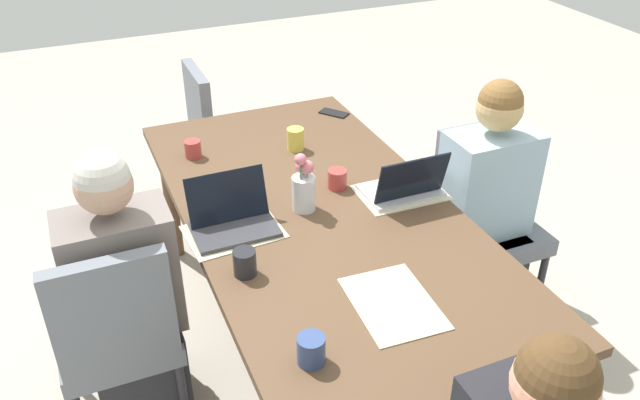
% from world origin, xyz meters
% --- Properties ---
extents(ground_plane, '(10.00, 10.00, 0.00)m').
position_xyz_m(ground_plane, '(0.00, 0.00, 0.00)').
color(ground_plane, '#B2A899').
extents(dining_table, '(2.13, 1.06, 0.75)m').
position_xyz_m(dining_table, '(0.00, 0.00, 0.68)').
color(dining_table, brown).
rests_on(dining_table, ground_plane).
extents(chair_far_left_near, '(0.44, 0.44, 0.90)m').
position_xyz_m(chair_far_left_near, '(-0.10, 0.86, 0.50)').
color(chair_far_left_near, slate).
rests_on(chair_far_left_near, ground_plane).
extents(person_far_left_near, '(0.36, 0.40, 1.19)m').
position_xyz_m(person_far_left_near, '(-0.03, 0.80, 0.53)').
color(person_far_left_near, '#2D2D33').
rests_on(person_far_left_near, ground_plane).
extents(chair_near_left_mid, '(0.44, 0.44, 0.90)m').
position_xyz_m(chair_near_left_mid, '(0.06, -0.87, 0.50)').
color(chair_near_left_mid, slate).
rests_on(chair_near_left_mid, ground_plane).
extents(person_near_left_mid, '(0.36, 0.40, 1.19)m').
position_xyz_m(person_near_left_mid, '(-0.02, -0.81, 0.53)').
color(person_near_left_mid, '#2D2D33').
rests_on(person_near_left_mid, ground_plane).
extents(chair_head_right_right_near, '(0.44, 0.44, 0.90)m').
position_xyz_m(chair_head_right_right_near, '(1.37, 0.05, 0.50)').
color(chair_head_right_right_near, slate).
rests_on(chair_head_right_right_near, ground_plane).
extents(flower_vase, '(0.10, 0.10, 0.26)m').
position_xyz_m(flower_vase, '(0.04, 0.05, 0.86)').
color(flower_vase, silver).
rests_on(flower_vase, dining_table).
extents(placemat_far_left_near, '(0.28, 0.38, 0.00)m').
position_xyz_m(placemat_far_left_near, '(-0.01, 0.37, 0.75)').
color(placemat_far_left_near, beige).
rests_on(placemat_far_left_near, dining_table).
extents(placemat_near_left_mid, '(0.27, 0.37, 0.00)m').
position_xyz_m(placemat_near_left_mid, '(-0.01, -0.37, 0.75)').
color(placemat_near_left_mid, beige).
rests_on(placemat_near_left_mid, dining_table).
extents(placemat_head_left_left_far, '(0.37, 0.28, 0.00)m').
position_xyz_m(placemat_head_left_left_far, '(-0.62, -0.00, 0.75)').
color(placemat_head_left_left_far, beige).
rests_on(placemat_head_left_left_far, dining_table).
extents(laptop_far_left_near, '(0.22, 0.32, 0.21)m').
position_xyz_m(laptop_far_left_near, '(0.01, 0.36, 0.80)').
color(laptop_far_left_near, '#38383D').
rests_on(laptop_far_left_near, dining_table).
extents(laptop_near_left_mid, '(0.22, 0.32, 0.21)m').
position_xyz_m(laptop_near_left_mid, '(-0.03, -0.37, 0.80)').
color(laptop_near_left_mid, silver).
rests_on(laptop_near_left_mid, dining_table).
extents(coffee_mug_near_left, '(0.09, 0.09, 0.09)m').
position_xyz_m(coffee_mug_near_left, '(-0.76, 0.35, 0.80)').
color(coffee_mug_near_left, '#33477A').
rests_on(coffee_mug_near_left, dining_table).
extents(coffee_mug_near_right, '(0.08, 0.08, 0.08)m').
position_xyz_m(coffee_mug_near_right, '(0.14, -0.14, 0.79)').
color(coffee_mug_near_right, '#AD3D38').
rests_on(coffee_mug_near_right, dining_table).
extents(coffee_mug_centre_left, '(0.08, 0.08, 0.08)m').
position_xyz_m(coffee_mug_centre_left, '(0.66, 0.36, 0.79)').
color(coffee_mug_centre_left, '#AD3D38').
rests_on(coffee_mug_centre_left, dining_table).
extents(coffee_mug_centre_right, '(0.08, 0.08, 0.11)m').
position_xyz_m(coffee_mug_centre_right, '(0.54, -0.11, 0.81)').
color(coffee_mug_centre_right, '#DBC64C').
rests_on(coffee_mug_centre_right, dining_table).
extents(coffee_mug_far_left, '(0.08, 0.08, 0.10)m').
position_xyz_m(coffee_mug_far_left, '(-0.28, 0.40, 0.80)').
color(coffee_mug_far_left, '#232328').
rests_on(coffee_mug_far_left, dining_table).
extents(phone_black, '(0.16, 0.15, 0.01)m').
position_xyz_m(phone_black, '(0.84, -0.44, 0.76)').
color(phone_black, black).
rests_on(phone_black, dining_table).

